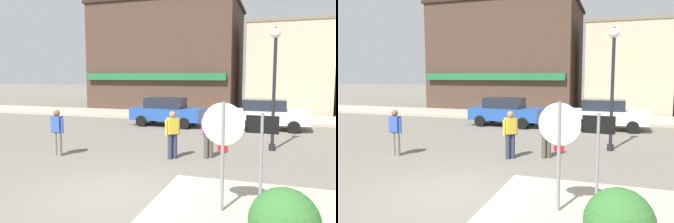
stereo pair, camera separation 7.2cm
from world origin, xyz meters
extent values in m
plane|color=#6B665B|center=(0.00, 0.00, 0.00)|extent=(160.00, 160.00, 0.00)
cube|color=#A89E8C|center=(0.00, 14.64, 0.07)|extent=(80.00, 4.00, 0.15)
cylinder|color=gray|center=(2.64, -0.43, 1.15)|extent=(0.07, 0.07, 2.30)
cylinder|color=red|center=(2.64, -0.41, 1.87)|extent=(0.76, 0.05, 0.76)
cylinder|color=white|center=(2.64, -0.43, 1.87)|extent=(0.82, 0.05, 0.82)
cube|color=red|center=(2.64, -0.42, 1.39)|extent=(0.20, 0.02, 0.11)
cylinder|color=gray|center=(3.36, -0.36, 1.05)|extent=(0.06, 0.06, 2.10)
cube|color=black|center=(3.36, -0.35, 1.88)|extent=(0.60, 0.04, 0.34)
cube|color=white|center=(3.36, -0.34, 1.88)|extent=(0.54, 0.03, 0.29)
cube|color=black|center=(3.36, -0.34, 1.88)|extent=(0.34, 0.02, 0.08)
sphere|color=#336B2D|center=(3.74, -1.94, 0.73)|extent=(1.00, 1.00, 1.00)
cylinder|color=black|center=(3.53, 5.99, 2.10)|extent=(0.12, 0.12, 4.20)
cylinder|color=black|center=(3.53, 5.99, 0.12)|extent=(0.24, 0.24, 0.24)
sphere|color=white|center=(3.53, 5.99, 4.31)|extent=(0.36, 0.36, 0.36)
cone|color=black|center=(3.53, 5.99, 4.45)|extent=(0.32, 0.32, 0.18)
cube|color=#234C9E|center=(-2.07, 10.60, 0.67)|extent=(4.10, 1.95, 0.66)
cube|color=#1E232D|center=(-2.22, 10.61, 1.28)|extent=(2.17, 1.53, 0.56)
cylinder|color=black|center=(-0.78, 11.37, 0.30)|extent=(0.61, 0.22, 0.60)
cylinder|color=black|center=(-0.89, 9.67, 0.30)|extent=(0.61, 0.22, 0.60)
cylinder|color=black|center=(-3.25, 11.53, 0.30)|extent=(0.61, 0.22, 0.60)
cylinder|color=black|center=(-3.36, 9.83, 0.30)|extent=(0.61, 0.22, 0.60)
cube|color=white|center=(3.25, 10.96, 0.67)|extent=(4.01, 1.72, 0.66)
cube|color=#1E232D|center=(3.10, 10.96, 1.28)|extent=(2.09, 1.40, 0.56)
cylinder|color=black|center=(4.49, 11.82, 0.30)|extent=(0.60, 0.18, 0.60)
cylinder|color=black|center=(4.50, 10.12, 0.30)|extent=(0.60, 0.18, 0.60)
cylinder|color=black|center=(2.01, 11.81, 0.30)|extent=(0.60, 0.18, 0.60)
cylinder|color=black|center=(2.02, 10.11, 0.30)|extent=(0.60, 0.18, 0.60)
cylinder|color=#4C473D|center=(1.55, 4.20, 0.42)|extent=(0.16, 0.16, 0.85)
cylinder|color=#4C473D|center=(1.41, 4.09, 0.42)|extent=(0.16, 0.16, 0.85)
cube|color=#994C99|center=(1.48, 4.15, 1.12)|extent=(0.42, 0.40, 0.54)
sphere|color=tan|center=(1.48, 4.15, 1.50)|extent=(0.22, 0.22, 0.22)
cylinder|color=#994C99|center=(1.66, 4.29, 1.07)|extent=(0.13, 0.13, 0.52)
cylinder|color=#994C99|center=(1.30, 4.00, 1.07)|extent=(0.13, 0.13, 0.52)
cylinder|color=#2D334C|center=(0.29, 3.61, 0.42)|extent=(0.16, 0.16, 0.85)
cylinder|color=#2D334C|center=(0.41, 3.74, 0.42)|extent=(0.16, 0.16, 0.85)
cube|color=gold|center=(0.35, 3.68, 1.12)|extent=(0.41, 0.41, 0.54)
sphere|color=#9E7051|center=(0.35, 3.68, 1.50)|extent=(0.22, 0.22, 0.22)
cylinder|color=gold|center=(0.19, 3.52, 1.07)|extent=(0.13, 0.13, 0.52)
cylinder|color=gold|center=(0.51, 3.84, 1.07)|extent=(0.13, 0.13, 0.52)
cylinder|color=gray|center=(-3.67, 2.84, 0.42)|extent=(0.16, 0.16, 0.85)
cylinder|color=gray|center=(-3.49, 2.82, 0.42)|extent=(0.16, 0.16, 0.85)
cube|color=#3351A8|center=(-3.58, 2.83, 1.12)|extent=(0.38, 0.25, 0.54)
sphere|color=brown|center=(-3.58, 2.83, 1.50)|extent=(0.22, 0.22, 0.22)
cylinder|color=#3351A8|center=(-3.81, 2.85, 1.07)|extent=(0.10, 0.10, 0.52)
cylinder|color=#3351A8|center=(-3.35, 2.81, 1.07)|extent=(0.10, 0.10, 0.52)
cube|color=#473328|center=(-5.20, 21.00, 4.23)|extent=(11.60, 8.72, 8.45)
cube|color=#1E6638|center=(-5.20, 16.49, 2.70)|extent=(11.02, 0.40, 0.50)
cube|color=#2E211A|center=(-5.20, 21.00, 8.57)|extent=(11.94, 8.98, 0.24)
cube|color=tan|center=(4.42, 19.82, 3.22)|extent=(5.71, 5.51, 6.44)
cube|color=#716452|center=(4.42, 19.82, 6.54)|extent=(5.82, 5.62, 0.20)
camera|label=1|loc=(3.56, -6.63, 2.79)|focal=35.00mm
camera|label=2|loc=(3.62, -6.61, 2.79)|focal=35.00mm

